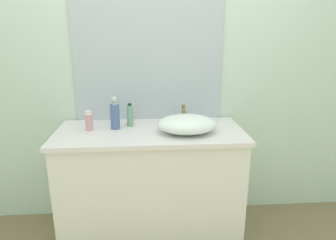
# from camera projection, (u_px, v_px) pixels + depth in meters

# --- Properties ---
(bathroom_wall_rear) EXTENTS (6.00, 0.06, 2.60)m
(bathroom_wall_rear) POSITION_uv_depth(u_px,v_px,m) (155.00, 61.00, 2.31)
(bathroom_wall_rear) COLOR silver
(bathroom_wall_rear) RESTS_ON ground
(vanity_counter) EXTENTS (1.33, 0.60, 0.85)m
(vanity_counter) POSITION_uv_depth(u_px,v_px,m) (151.00, 184.00, 2.23)
(vanity_counter) COLOR white
(vanity_counter) RESTS_ON ground
(wall_mirror_panel) EXTENTS (1.13, 0.01, 1.23)m
(wall_mirror_panel) POSITION_uv_depth(u_px,v_px,m) (148.00, 40.00, 2.22)
(wall_mirror_panel) COLOR #B2BCC6
(wall_mirror_panel) RESTS_ON vanity_counter
(sink_basin) EXTENTS (0.41, 0.32, 0.12)m
(sink_basin) POSITION_uv_depth(u_px,v_px,m) (187.00, 124.00, 2.05)
(sink_basin) COLOR white
(sink_basin) RESTS_ON vanity_counter
(faucet) EXTENTS (0.03, 0.12, 0.15)m
(faucet) POSITION_uv_depth(u_px,v_px,m) (184.00, 114.00, 2.21)
(faucet) COLOR olive
(faucet) RESTS_ON vanity_counter
(soap_dispenser) EXTENTS (0.07, 0.07, 0.23)m
(soap_dispenser) POSITION_uv_depth(u_px,v_px,m) (115.00, 115.00, 2.12)
(soap_dispenser) COLOR #4F679A
(soap_dispenser) RESTS_ON vanity_counter
(lotion_bottle) EXTENTS (0.05, 0.05, 0.14)m
(lotion_bottle) POSITION_uv_depth(u_px,v_px,m) (89.00, 121.00, 2.10)
(lotion_bottle) COLOR #D89A9B
(lotion_bottle) RESTS_ON vanity_counter
(perfume_bottle) EXTENTS (0.05, 0.05, 0.17)m
(perfume_bottle) POSITION_uv_depth(u_px,v_px,m) (130.00, 115.00, 2.19)
(perfume_bottle) COLOR #72A686
(perfume_bottle) RESTS_ON vanity_counter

